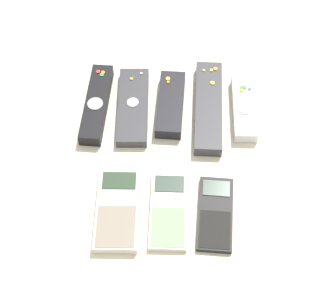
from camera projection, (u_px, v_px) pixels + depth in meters
ground_plane at (167, 165)px, 1.04m from camera, size 3.00×3.00×0.00m
remote_0 at (97, 104)px, 1.11m from camera, size 0.05×0.19×0.03m
remote_1 at (133, 107)px, 1.11m from camera, size 0.07×0.19×0.02m
remote_2 at (172, 104)px, 1.11m from camera, size 0.05×0.15×0.03m
remote_3 at (208, 107)px, 1.10m from camera, size 0.05×0.22×0.03m
remote_4 at (244, 108)px, 1.10m from camera, size 0.05×0.15×0.03m
calculator_0 at (118, 210)px, 0.98m from camera, size 0.08×0.16×0.02m
calculator_1 at (169, 211)px, 0.98m from camera, size 0.07×0.15×0.01m
calculator_2 at (215, 214)px, 0.98m from camera, size 0.06×0.14×0.01m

